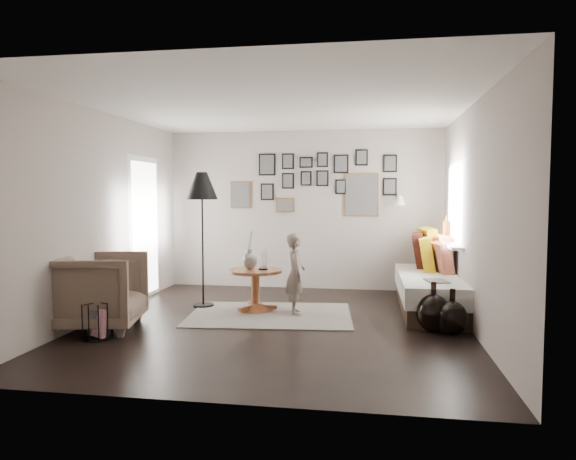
% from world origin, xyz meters
% --- Properties ---
extents(ground, '(4.80, 4.80, 0.00)m').
position_xyz_m(ground, '(0.00, 0.00, 0.00)').
color(ground, black).
rests_on(ground, ground).
extents(wall_back, '(4.50, 0.00, 4.50)m').
position_xyz_m(wall_back, '(0.00, 2.40, 1.30)').
color(wall_back, '#9F938B').
rests_on(wall_back, ground).
extents(wall_front, '(4.50, 0.00, 4.50)m').
position_xyz_m(wall_front, '(0.00, -2.40, 1.30)').
color(wall_front, '#9F938B').
rests_on(wall_front, ground).
extents(wall_left, '(0.00, 4.80, 4.80)m').
position_xyz_m(wall_left, '(-2.25, 0.00, 1.30)').
color(wall_left, '#9F938B').
rests_on(wall_left, ground).
extents(wall_right, '(0.00, 4.80, 4.80)m').
position_xyz_m(wall_right, '(2.25, 0.00, 1.30)').
color(wall_right, '#9F938B').
rests_on(wall_right, ground).
extents(ceiling, '(4.80, 4.80, 0.00)m').
position_xyz_m(ceiling, '(0.00, 0.00, 2.60)').
color(ceiling, white).
rests_on(ceiling, wall_back).
extents(door_left, '(0.00, 2.14, 2.14)m').
position_xyz_m(door_left, '(-2.23, 1.20, 1.05)').
color(door_left, white).
rests_on(door_left, wall_left).
extents(window_right, '(0.15, 1.32, 1.30)m').
position_xyz_m(window_right, '(2.18, 1.34, 0.93)').
color(window_right, white).
rests_on(window_right, wall_right).
extents(gallery_wall, '(2.74, 0.03, 1.08)m').
position_xyz_m(gallery_wall, '(0.29, 2.38, 1.74)').
color(gallery_wall, brown).
rests_on(gallery_wall, wall_back).
extents(wall_sconce, '(0.18, 0.36, 0.16)m').
position_xyz_m(wall_sconce, '(1.55, 2.13, 1.46)').
color(wall_sconce, white).
rests_on(wall_sconce, wall_back).
extents(rug, '(2.19, 1.63, 0.01)m').
position_xyz_m(rug, '(-0.17, 0.41, 0.01)').
color(rug, '#B3AA9D').
rests_on(rug, ground).
extents(pedestal_table, '(0.71, 0.71, 0.56)m').
position_xyz_m(pedestal_table, '(-0.41, 0.62, 0.26)').
color(pedestal_table, brown).
rests_on(pedestal_table, ground).
extents(vase, '(0.20, 0.20, 0.51)m').
position_xyz_m(vase, '(-0.49, 0.64, 0.72)').
color(vase, black).
rests_on(vase, pedestal_table).
extents(candles, '(0.12, 0.12, 0.26)m').
position_xyz_m(candles, '(-0.30, 0.62, 0.69)').
color(candles, black).
rests_on(candles, pedestal_table).
extents(daybed, '(0.94, 2.24, 1.07)m').
position_xyz_m(daybed, '(1.96, 1.08, 0.34)').
color(daybed, black).
rests_on(daybed, ground).
extents(magazine_on_daybed, '(0.29, 0.36, 0.02)m').
position_xyz_m(magazine_on_daybed, '(1.91, 0.42, 0.50)').
color(magazine_on_daybed, black).
rests_on(magazine_on_daybed, daybed).
extents(armchair, '(1.14, 1.12, 0.89)m').
position_xyz_m(armchair, '(-2.00, -0.56, 0.44)').
color(armchair, brown).
rests_on(armchair, ground).
extents(armchair_cushion, '(0.46, 0.47, 0.18)m').
position_xyz_m(armchair_cushion, '(-2.00, -0.51, 0.48)').
color(armchair_cushion, silver).
rests_on(armchair_cushion, armchair).
extents(floor_lamp, '(0.43, 0.43, 1.86)m').
position_xyz_m(floor_lamp, '(-1.19, 0.77, 1.60)').
color(floor_lamp, black).
rests_on(floor_lamp, ground).
extents(magazine_basket, '(0.41, 0.41, 0.40)m').
position_xyz_m(magazine_basket, '(-1.81, -0.95, 0.20)').
color(magazine_basket, black).
rests_on(magazine_basket, ground).
extents(demijohn_large, '(0.38, 0.38, 0.57)m').
position_xyz_m(demijohn_large, '(1.81, -0.08, 0.22)').
color(demijohn_large, black).
rests_on(demijohn_large, ground).
extents(demijohn_small, '(0.33, 0.33, 0.52)m').
position_xyz_m(demijohn_small, '(2.00, -0.20, 0.20)').
color(demijohn_small, black).
rests_on(demijohn_small, ground).
extents(child, '(0.34, 0.44, 1.06)m').
position_xyz_m(child, '(0.15, 0.53, 0.53)').
color(child, '#685A52').
rests_on(child, ground).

